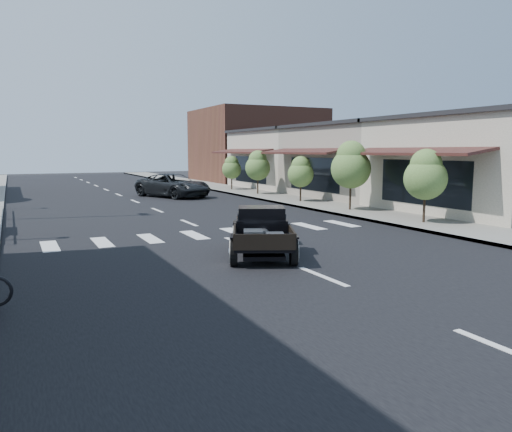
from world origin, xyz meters
name	(u,v)px	position (x,y,z in m)	size (l,w,h in m)	color
ground	(266,254)	(0.00, 0.00, 0.00)	(120.00, 120.00, 0.00)	black
road	(143,205)	(0.00, 15.00, 0.01)	(14.00, 80.00, 0.02)	black
road_markings	(169,215)	(0.00, 10.00, 0.00)	(12.00, 60.00, 0.06)	silver
sidewalk_right	(276,197)	(8.50, 15.00, 0.07)	(3.00, 80.00, 0.15)	gray
storefront_near	(500,166)	(15.00, 4.00, 2.25)	(10.00, 9.00, 4.50)	beige
storefront_mid	(379,163)	(15.00, 13.00, 2.25)	(10.00, 9.00, 4.50)	gray
storefront_far	(306,160)	(15.00, 22.00, 2.25)	(10.00, 9.00, 4.50)	beige
far_building_right	(257,146)	(15.50, 32.00, 3.50)	(11.00, 10.00, 7.00)	brown
small_tree_a	(425,187)	(8.30, 2.16, 1.57)	(1.70, 1.70, 2.83)	#527435
small_tree_b	(351,177)	(8.30, 7.05, 1.77)	(1.94, 1.94, 3.23)	#527435
small_tree_c	(301,180)	(8.30, 11.74, 1.39)	(1.48, 1.48, 2.47)	#527435
small_tree_d	(258,173)	(8.30, 17.26, 1.54)	(1.67, 1.67, 2.79)	#527435
small_tree_e	(232,173)	(8.30, 21.67, 1.35)	(1.44, 1.44, 2.40)	#527435
hotrod_pickup	(262,231)	(-0.15, -0.03, 0.71)	(1.92, 4.10, 1.42)	black
second_car	(173,186)	(2.91, 18.81, 0.76)	(2.53, 5.48, 1.52)	black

